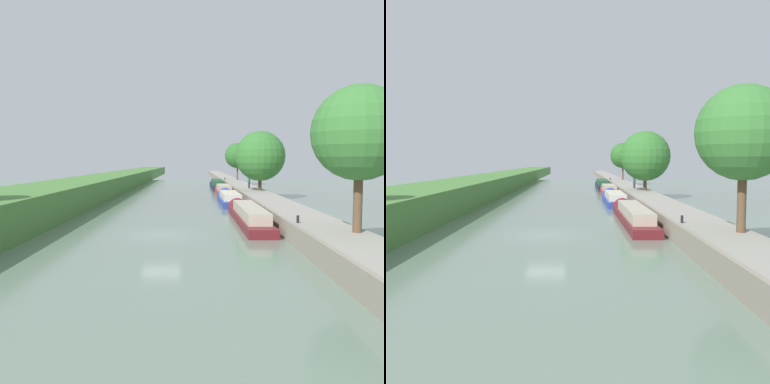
% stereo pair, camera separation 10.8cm
% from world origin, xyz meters
% --- Properties ---
extents(ground_plane, '(160.00, 160.00, 0.00)m').
position_xyz_m(ground_plane, '(0.00, 0.00, 0.00)').
color(ground_plane, slate).
extents(right_towpath, '(3.30, 260.00, 1.15)m').
position_xyz_m(right_towpath, '(9.58, 0.00, 0.57)').
color(right_towpath, gray).
rests_on(right_towpath, ground_plane).
extents(stone_quay, '(0.25, 260.00, 1.20)m').
position_xyz_m(stone_quay, '(7.81, 0.00, 0.60)').
color(stone_quay, gray).
rests_on(stone_quay, ground_plane).
extents(narrowboat_maroon, '(1.91, 15.77, 2.00)m').
position_xyz_m(narrowboat_maroon, '(6.38, 5.95, 0.57)').
color(narrowboat_maroon, maroon).
rests_on(narrowboat_maroon, ground_plane).
extents(narrowboat_blue, '(2.18, 12.18, 2.07)m').
position_xyz_m(narrowboat_blue, '(6.17, 20.93, 0.54)').
color(narrowboat_blue, '#283D93').
rests_on(narrowboat_blue, ground_plane).
extents(narrowboat_red, '(2.01, 10.70, 2.11)m').
position_xyz_m(narrowboat_red, '(6.45, 33.71, 0.56)').
color(narrowboat_red, maroon).
rests_on(narrowboat_red, ground_plane).
extents(narrowboat_navy, '(2.03, 15.16, 2.16)m').
position_xyz_m(narrowboat_navy, '(6.32, 46.85, 0.64)').
color(narrowboat_navy, '#141E42').
rests_on(narrowboat_navy, ground_plane).
extents(tree_rightbank_near, '(4.86, 4.86, 7.51)m').
position_xyz_m(tree_rightbank_near, '(10.45, -5.94, 6.20)').
color(tree_rightbank_near, brown).
rests_on(tree_rightbank_near, right_towpath).
extents(tree_rightbank_midnear, '(6.11, 6.11, 7.29)m').
position_xyz_m(tree_rightbank_midnear, '(10.35, 25.18, 5.38)').
color(tree_rightbank_midnear, '#4C3828').
rests_on(tree_rightbank_midnear, right_towpath).
extents(tree_rightbank_midfar, '(4.86, 4.86, 7.07)m').
position_xyz_m(tree_rightbank_midfar, '(10.76, 55.60, 5.78)').
color(tree_rightbank_midfar, brown).
rests_on(tree_rightbank_midfar, right_towpath).
extents(person_walking, '(0.34, 0.34, 1.66)m').
position_xyz_m(person_walking, '(9.56, 29.30, 2.02)').
color(person_walking, '#282D42').
rests_on(person_walking, right_towpath).
extents(mooring_bollard_near, '(0.16, 0.16, 0.45)m').
position_xyz_m(mooring_bollard_near, '(8.24, -2.61, 1.37)').
color(mooring_bollard_near, black).
rests_on(mooring_bollard_near, right_towpath).
extents(mooring_bollard_far, '(0.16, 0.16, 0.45)m').
position_xyz_m(mooring_bollard_far, '(8.24, 54.06, 1.37)').
color(mooring_bollard_far, black).
rests_on(mooring_bollard_far, right_towpath).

